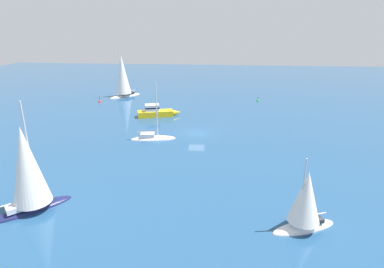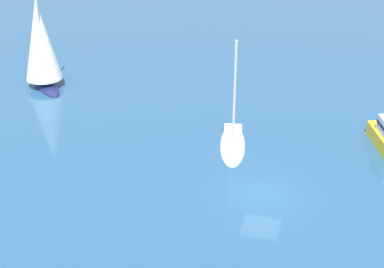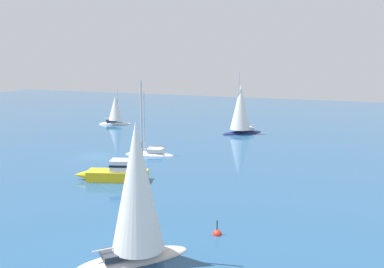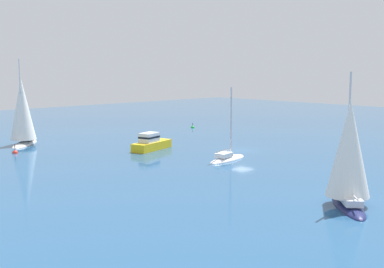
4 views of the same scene
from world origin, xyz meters
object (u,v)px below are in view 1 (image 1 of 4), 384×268
object	(u,v)px
cabin_cruiser	(156,112)
mooring_buoy	(258,101)
channel_buoy	(100,102)
sailboat	(305,205)
ketch	(123,78)
sailboat_1	(153,138)
sailboat_2	(27,172)

from	to	relation	value
cabin_cruiser	mooring_buoy	bearing A→B (deg)	17.22
channel_buoy	mooring_buoy	distance (m)	34.21
sailboat	mooring_buoy	distance (m)	45.14
cabin_cruiser	sailboat	distance (m)	36.90
ketch	channel_buoy	size ratio (longest dim) A/B	8.26
channel_buoy	sailboat	bearing A→B (deg)	38.45
sailboat_1	channel_buoy	distance (m)	26.52
sailboat	sailboat_2	world-z (taller)	sailboat_2
channel_buoy	sailboat_1	bearing A→B (deg)	36.80
mooring_buoy	sailboat_2	bearing A→B (deg)	-29.95
sailboat_1	channel_buoy	size ratio (longest dim) A/B	5.98
mooring_buoy	sailboat	bearing A→B (deg)	-1.44
sailboat_2	mooring_buoy	bearing A→B (deg)	16.69
sailboat	sailboat_1	bearing A→B (deg)	-71.46
cabin_cruiser	sailboat_2	size ratio (longest dim) A/B	0.74
cabin_cruiser	sailboat_1	distance (m)	11.78
sailboat_2	channel_buoy	xyz separation A→B (m)	(-40.48, -8.57, -3.81)
sailboat	sailboat_2	xyz separation A→B (m)	(-0.92, -24.30, 1.49)
channel_buoy	mooring_buoy	size ratio (longest dim) A/B	1.25
sailboat	ketch	xyz separation A→B (m)	(-46.99, -29.14, 1.94)
sailboat	ketch	world-z (taller)	ketch
sailboat_1	ketch	distance (m)	29.74
sailboat_2	sailboat	bearing A→B (deg)	-45.53
mooring_buoy	sailboat_1	bearing A→B (deg)	-36.04
sailboat	sailboat_2	size ratio (longest dim) A/B	0.66
sailboat	ketch	bearing A→B (deg)	-79.77
ketch	channel_buoy	world-z (taller)	ketch
sailboat	sailboat_1	world-z (taller)	sailboat_1
mooring_buoy	ketch	bearing A→B (deg)	-93.62
cabin_cruiser	ketch	world-z (taller)	ketch
sailboat_2	mooring_buoy	size ratio (longest dim) A/B	9.11
cabin_cruiser	sailboat	bearing A→B (deg)	-76.20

